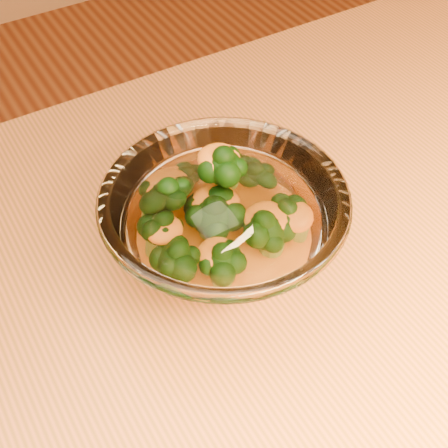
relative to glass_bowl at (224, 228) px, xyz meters
The scene contains 3 objects.
glass_bowl is the anchor object (origin of this frame).
cheese_sauce 0.02m from the glass_bowl, 90.00° to the left, with size 0.10×0.10×0.03m, color orange.
broccoli_heap 0.01m from the glass_bowl, 107.55° to the left, with size 0.13×0.12×0.08m.
Camera 1 is at (-0.08, -0.16, 1.15)m, focal length 50.00 mm.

